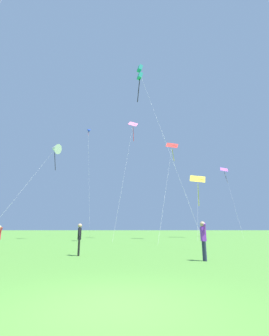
# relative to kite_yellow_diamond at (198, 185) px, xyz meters

# --- Properties ---
(ground_plane) EXTENTS (400.00, 400.00, 0.00)m
(ground_plane) POSITION_rel_kite_yellow_diamond_xyz_m (-11.98, -35.87, -8.81)
(ground_plane) COLOR #4C8433
(kite_yellow_diamond) EXTENTS (4.91, 11.32, 10.70)m
(kite_yellow_diamond) POSITION_rel_kite_yellow_diamond_xyz_m (0.00, 0.00, 0.00)
(kite_yellow_diamond) COLOR yellow
(kite_yellow_diamond) RESTS_ON ground_plane
(kite_blue_delta) EXTENTS (3.17, 8.08, 22.46)m
(kite_blue_delta) POSITION_rel_kite_yellow_diamond_xyz_m (-20.81, 7.13, 13.04)
(kite_blue_delta) COLOR blue
(kite_blue_delta) RESTS_ON ground_plane
(kite_teal_box) EXTENTS (4.41, 10.30, 21.67)m
(kite_teal_box) POSITION_rel_kite_yellow_diamond_xyz_m (-10.55, -14.43, 11.68)
(kite_teal_box) COLOR teal
(kite_teal_box) RESTS_ON ground_plane
(kite_pink_low) EXTENTS (3.17, 10.99, 19.14)m
(kite_pink_low) POSITION_rel_kite_yellow_diamond_xyz_m (-11.37, -4.06, 8.51)
(kite_pink_low) COLOR pink
(kite_pink_low) RESTS_ON ground_plane
(kite_purple_streamer) EXTENTS (1.65, 7.58, 13.05)m
(kite_purple_streamer) POSITION_rel_kite_yellow_diamond_xyz_m (6.39, 3.58, 2.95)
(kite_purple_streamer) COLOR purple
(kite_purple_streamer) RESTS_ON ground_plane
(kite_red_high) EXTENTS (4.77, 11.81, 14.51)m
(kite_red_high) POSITION_rel_kite_yellow_diamond_xyz_m (-5.40, -6.40, 4.37)
(kite_red_high) COLOR red
(kite_red_high) RESTS_ON ground_plane
(kite_white_distant) EXTENTS (4.26, 11.21, 14.09)m
(kite_white_distant) POSITION_rel_kite_yellow_diamond_xyz_m (-23.15, -6.31, 4.35)
(kite_white_distant) COLOR white
(kite_white_distant) RESTS_ON ground_plane
(person_near_tree) EXTENTS (0.24, 0.58, 1.78)m
(person_near_tree) POSITION_rel_kite_yellow_diamond_xyz_m (-8.20, -29.26, -7.74)
(person_near_tree) COLOR #2D3351
(person_near_tree) RESTS_ON ground_plane
(person_in_blue_jacket) EXTENTS (0.24, 0.56, 1.73)m
(person_in_blue_jacket) POSITION_rel_kite_yellow_diamond_xyz_m (-14.52, -26.99, -7.77)
(person_in_blue_jacket) COLOR black
(person_in_blue_jacket) RESTS_ON ground_plane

